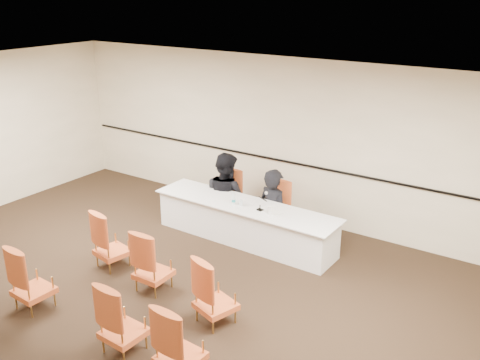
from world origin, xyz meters
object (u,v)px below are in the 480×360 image
at_px(coffee_cup, 271,210).
at_px(aud_chair_back_mid, 123,317).
at_px(aud_chair_back_left, 32,277).
at_px(drinking_glass, 241,203).
at_px(aud_chair_back_right, 180,341).
at_px(water_bottle, 234,198).
at_px(panelist_main, 273,217).
at_px(panelist_second_chair, 226,196).
at_px(aud_chair_front_left, 112,239).
at_px(panel_table, 245,222).
at_px(aud_chair_front_right, 216,290).
at_px(microphone, 260,202).
at_px(aud_chair_front_mid, 153,260).
at_px(panelist_second, 226,199).
at_px(panelist_main_chair, 274,209).

relative_size(coffee_cup, aud_chair_back_mid, 0.15).
bearing_deg(aud_chair_back_left, drinking_glass, 71.68).
bearing_deg(aud_chair_back_right, water_bottle, 117.40).
distance_m(water_bottle, coffee_cup, 0.75).
bearing_deg(coffee_cup, panelist_main, 116.10).
bearing_deg(panelist_second_chair, aud_chair_back_right, -60.68).
bearing_deg(panelist_main, aud_chair_front_left, 74.19).
bearing_deg(aud_chair_back_right, aud_chair_back_left, -176.14).
bearing_deg(aud_chair_back_right, panel_table, 114.28).
relative_size(panelist_main, aud_chair_front_right, 1.87).
height_order(microphone, aud_chair_back_mid, microphone).
bearing_deg(aud_chair_back_mid, aud_chair_front_left, 142.50).
height_order(microphone, drinking_glass, microphone).
xyz_separation_m(coffee_cup, aud_chair_back_left, (-1.84, -3.18, -0.27)).
relative_size(coffee_cup, aud_chair_front_mid, 0.15).
bearing_deg(aud_chair_front_right, panelist_second, 139.94).
xyz_separation_m(panelist_second_chair, aud_chair_front_mid, (0.54, -2.58, 0.00)).
distance_m(panel_table, drinking_glass, 0.40).
xyz_separation_m(panelist_main, aud_chair_back_mid, (0.16, -3.80, 0.15)).
distance_m(panel_table, aud_chair_back_right, 3.50).
height_order(panelist_second, drinking_glass, panelist_second).
distance_m(panelist_second_chair, coffee_cup, 1.53).
xyz_separation_m(panelist_main_chair, aud_chair_front_right, (0.73, -2.72, 0.00)).
height_order(panel_table, panelist_second, panelist_second).
height_order(coffee_cup, aud_chair_back_left, aud_chair_back_left).
xyz_separation_m(panelist_main, aud_chair_back_left, (-1.53, -3.82, 0.15)).
bearing_deg(aud_chair_front_mid, panel_table, 82.67).
distance_m(panelist_second_chair, aud_chair_back_right, 4.31).
relative_size(panelist_main_chair, microphone, 3.22).
height_order(panel_table, drinking_glass, drinking_glass).
distance_m(panel_table, aud_chair_front_right, 2.42).
xyz_separation_m(microphone, aud_chair_back_right, (0.93, -3.18, -0.35)).
height_order(water_bottle, aud_chair_back_left, aud_chair_back_left).
bearing_deg(panelist_second, aud_chair_front_left, 93.83).
height_order(panel_table, microphone, microphone).
bearing_deg(aud_chair_front_right, aud_chair_back_left, -137.03).
xyz_separation_m(aud_chair_front_left, aud_chair_front_right, (2.22, -0.30, 0.00)).
distance_m(panel_table, aud_chair_front_left, 2.26).
height_order(microphone, aud_chair_back_left, microphone).
relative_size(microphone, aud_chair_front_right, 0.31).
xyz_separation_m(aud_chair_back_left, aud_chair_back_mid, (1.69, 0.02, 0.00)).
bearing_deg(aud_chair_front_right, microphone, 124.06).
distance_m(water_bottle, aud_chair_back_left, 3.41).
distance_m(panelist_main, panelist_second_chair, 1.05).
relative_size(panelist_second, panelist_second_chair, 1.91).
bearing_deg(aud_chair_front_right, water_bottle, 135.96).
distance_m(water_bottle, aud_chair_front_right, 2.43).
relative_size(panelist_second, aud_chair_front_left, 1.91).
height_order(panelist_second_chair, aud_chair_back_right, same).
xyz_separation_m(water_bottle, aud_chair_front_right, (1.17, -2.11, -0.31)).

